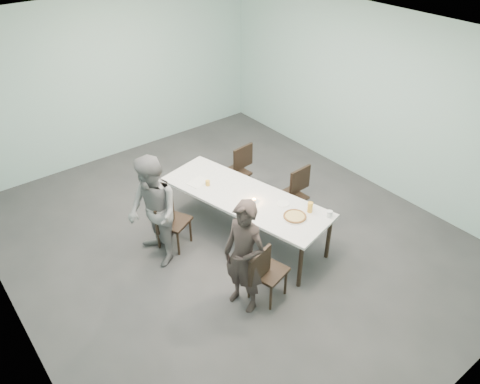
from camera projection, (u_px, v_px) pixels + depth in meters
ground at (229, 238)px, 7.14m from camera, size 7.00×7.00×0.00m
room_shell at (226, 116)px, 6.01m from camera, size 6.02×7.02×3.01m
table at (245, 199)px, 6.80m from camera, size 1.47×2.74×0.75m
chair_near_left at (264, 271)px, 5.83m from camera, size 0.65×0.51×0.87m
chair_far_left at (170, 221)px, 6.68m from camera, size 0.65×0.56×0.87m
chair_near_right at (294, 191)px, 7.30m from camera, size 0.62×0.44×0.87m
chair_far_right at (238, 168)px, 7.89m from camera, size 0.63×0.46×0.87m
diner_near at (244, 257)px, 5.62m from camera, size 0.51×0.65×1.57m
diner_far at (153, 212)px, 6.31m from camera, size 0.68×0.85×1.65m
pizza at (295, 216)px, 6.32m from camera, size 0.34×0.34×0.04m
side_plate at (283, 204)px, 6.59m from camera, size 0.18×0.18×0.01m
beer_glass at (310, 207)px, 6.40m from camera, size 0.08×0.08×0.15m
water_tumbler at (329, 214)px, 6.32m from camera, size 0.08×0.08×0.09m
tealight at (254, 200)px, 6.63m from camera, size 0.06×0.06×0.05m
amber_tumbler at (208, 183)px, 6.97m from camera, size 0.07×0.07×0.08m
menu at (198, 182)px, 7.06m from camera, size 0.34×0.28×0.01m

